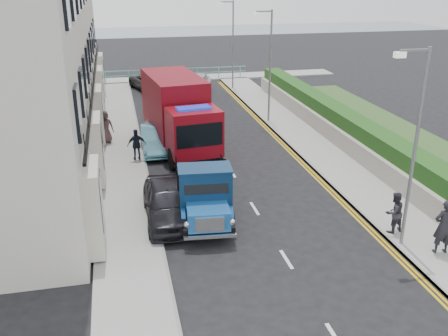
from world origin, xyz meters
TOP-DOWN VIEW (x-y plane):
  - ground at (0.00, 0.00)m, footprint 120.00×120.00m
  - pavement_west at (-5.20, 9.00)m, footprint 2.40×38.00m
  - pavement_east at (5.30, 9.00)m, footprint 2.60×38.00m
  - promenade at (0.00, 29.00)m, footprint 30.00×2.50m
  - sea_plane at (0.00, 60.00)m, footprint 120.00×120.00m
  - terrace_west at (-9.47, 13.00)m, footprint 6.31×30.20m
  - garden_east at (7.21, 9.00)m, footprint 1.45×28.00m
  - seafront_railing at (0.00, 28.20)m, footprint 13.00×0.08m
  - lamp_near at (4.18, -2.00)m, footprint 1.23×0.18m
  - lamp_mid at (4.18, 14.00)m, footprint 1.23×0.18m
  - lamp_far at (4.18, 24.00)m, footprint 1.23×0.18m
  - bedford_lorry at (-2.23, 1.19)m, footprint 2.39×5.14m
  - red_lorry at (-2.03, 10.12)m, footprint 3.42×7.72m
  - parked_car_front at (-3.60, 1.80)m, footprint 1.84×4.48m
  - parked_car_mid at (-3.34, 9.98)m, footprint 1.49×4.08m
  - parked_car_rear at (-2.90, 12.00)m, footprint 2.63×5.14m
  - seafront_car_left at (-2.48, 25.41)m, footprint 3.58×5.39m
  - seafront_car_right at (1.08, 22.83)m, footprint 3.29×5.07m
  - pedestrian_east_near at (5.25, -2.85)m, footprint 0.76×0.53m
  - pedestrian_east_far at (4.40, -1.18)m, footprint 0.87×0.73m
  - pedestrian_west_near at (-4.40, 8.55)m, footprint 0.99×0.50m
  - pedestrian_west_far at (-5.96, 11.69)m, footprint 0.96×0.69m

SIDE VIEW (x-z plane):
  - ground at x=0.00m, z-range 0.00..0.00m
  - sea_plane at x=0.00m, z-range 0.00..0.00m
  - pavement_west at x=-5.20m, z-range 0.00..0.12m
  - pavement_east at x=5.30m, z-range 0.00..0.12m
  - promenade at x=0.00m, z-range 0.00..0.12m
  - seafront_railing at x=0.00m, z-range 0.03..1.14m
  - parked_car_mid at x=-3.34m, z-range 0.00..1.34m
  - seafront_car_left at x=-2.48m, z-range 0.00..1.37m
  - parked_car_rear at x=-2.90m, z-range 0.00..1.43m
  - parked_car_front at x=-3.60m, z-range 0.00..1.52m
  - seafront_car_right at x=1.08m, z-range 0.00..1.61m
  - garden_east at x=7.21m, z-range 0.02..1.77m
  - pedestrian_east_far at x=4.40m, z-range 0.12..1.70m
  - pedestrian_west_near at x=-4.40m, z-range 0.12..1.73m
  - pedestrian_west_far at x=-5.96m, z-range 0.12..1.96m
  - bedford_lorry at x=-2.23m, z-range -0.09..2.27m
  - pedestrian_east_near at x=5.25m, z-range 0.12..2.09m
  - red_lorry at x=-2.03m, z-range 0.13..4.04m
  - lamp_near at x=4.18m, z-range 0.50..7.50m
  - lamp_mid at x=4.18m, z-range 0.50..7.50m
  - lamp_far at x=4.18m, z-range 0.50..7.50m
  - terrace_west at x=-9.47m, z-range 0.04..14.29m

